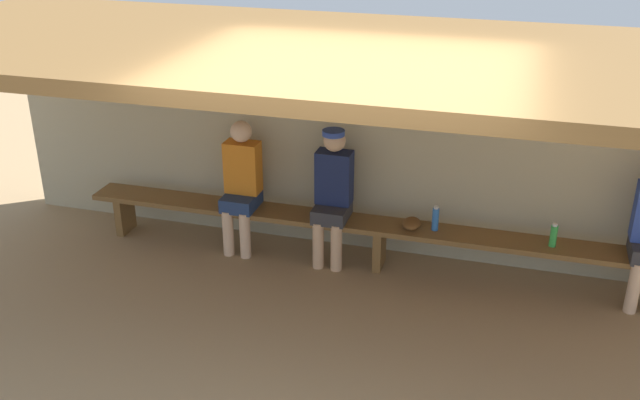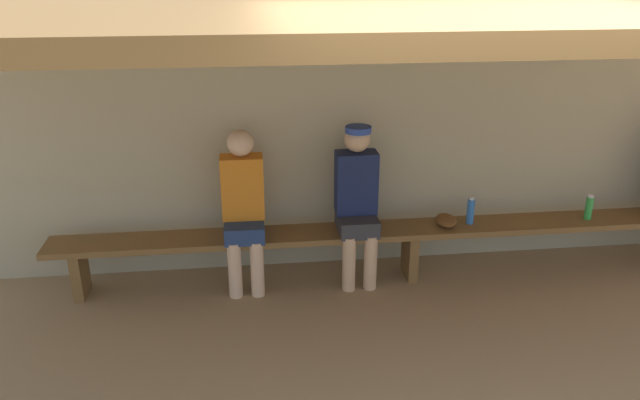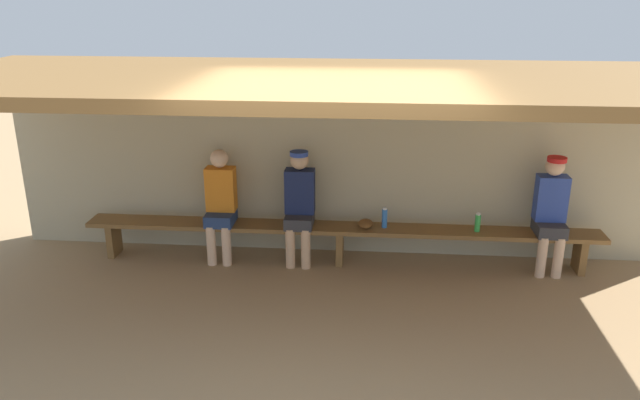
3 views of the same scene
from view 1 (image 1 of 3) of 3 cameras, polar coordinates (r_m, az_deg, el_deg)
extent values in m
plane|color=#9E7F59|center=(5.96, 1.43, -12.21)|extent=(24.00, 24.00, 0.00)
cube|color=#B7AD8C|center=(7.17, 5.61, 4.29)|extent=(8.00, 0.20, 2.20)
cube|color=brown|center=(5.61, 3.53, 11.05)|extent=(8.00, 2.80, 0.12)
cube|color=brown|center=(7.02, 4.69, -2.03)|extent=(6.00, 0.36, 0.05)
cube|color=brown|center=(8.06, -14.88, -1.02)|extent=(0.08, 0.29, 0.41)
cube|color=brown|center=(7.13, 4.63, -3.68)|extent=(0.08, 0.29, 0.41)
cube|color=#333338|center=(7.06, 0.92, -0.94)|extent=(0.32, 0.40, 0.14)
cylinder|color=#DBAD84|center=(7.07, -0.14, -3.51)|extent=(0.11, 0.11, 0.48)
cylinder|color=#DBAD84|center=(7.03, 1.27, -3.70)|extent=(0.11, 0.11, 0.48)
cube|color=#19234C|center=(7.00, 1.11, 1.78)|extent=(0.34, 0.20, 0.52)
sphere|color=#DBAD84|center=(6.86, 1.14, 4.63)|extent=(0.21, 0.21, 0.21)
cylinder|color=#2D47A5|center=(6.80, 1.05, 5.23)|extent=(0.21, 0.21, 0.05)
cylinder|color=beige|center=(6.94, 23.15, -6.27)|extent=(0.11, 0.11, 0.48)
cube|color=navy|center=(7.34, -6.12, -0.07)|extent=(0.32, 0.40, 0.14)
cylinder|color=beige|center=(7.36, -7.13, -2.54)|extent=(0.11, 0.11, 0.48)
cylinder|color=beige|center=(7.30, -5.83, -2.72)|extent=(0.11, 0.11, 0.48)
cube|color=orange|center=(7.27, -6.00, 2.55)|extent=(0.34, 0.20, 0.52)
sphere|color=beige|center=(7.15, -6.13, 5.30)|extent=(0.21, 0.21, 0.21)
cylinder|color=green|center=(6.86, 17.64, -2.68)|extent=(0.06, 0.06, 0.20)
cylinder|color=white|center=(6.82, 17.76, -1.85)|extent=(0.04, 0.04, 0.02)
cylinder|color=blue|center=(6.91, 8.93, -1.49)|extent=(0.06, 0.06, 0.22)
cylinder|color=white|center=(6.86, 8.99, -0.57)|extent=(0.04, 0.04, 0.02)
ellipsoid|color=brown|center=(6.95, 7.11, -1.81)|extent=(0.18, 0.25, 0.09)
camera|label=2|loc=(3.10, -40.67, 0.27)|focal=34.84mm
camera|label=3|loc=(1.09, -96.20, -27.86)|focal=34.93mm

